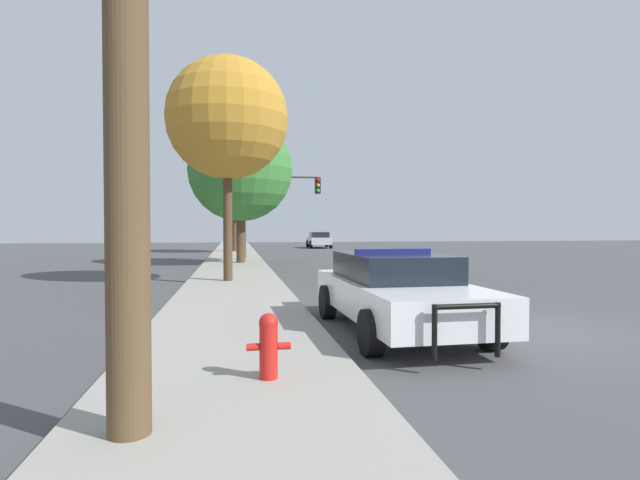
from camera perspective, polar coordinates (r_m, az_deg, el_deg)
The scene contains 10 objects.
ground_plane at distance 9.74m, azimuth 22.25°, elevation -9.49°, with size 110.00×110.00×0.00m, color #474749.
sidewalk_left at distance 8.30m, azimuth -9.81°, elevation -10.86°, with size 3.00×110.00×0.13m.
police_car at distance 8.92m, azimuth 8.70°, elevation -5.64°, with size 2.19×5.00×1.45m.
fire_hydrant at distance 5.74m, azimuth -5.89°, elevation -11.71°, with size 0.50×0.22×0.74m.
utility_pole at distance 4.63m, azimuth -21.32°, elevation 21.71°, with size 1.40×0.35×6.50m.
traffic_light at distance 27.59m, azimuth -4.90°, elevation 4.83°, with size 4.27×0.35×4.65m.
car_background_distant at distance 45.05m, azimuth -0.12°, elevation 0.06°, with size 2.13×4.32×1.44m.
tree_sidewalk_mid at distance 24.73m, azimuth -9.08°, elevation 7.95°, with size 5.05×5.05×7.06m.
tree_sidewalk_near at distance 16.59m, azimuth -10.55°, elevation 13.47°, with size 3.88×3.88×7.13m.
tree_sidewalk_far at distance 36.89m, azimuth -9.73°, elevation 6.38°, with size 4.71×4.71×7.27m.
Camera 1 is at (-5.08, -8.11, 1.83)m, focal length 28.00 mm.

